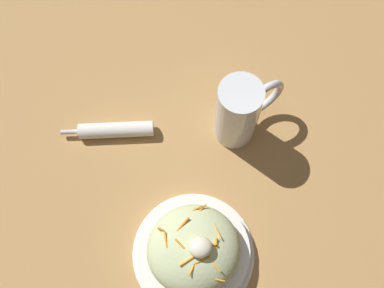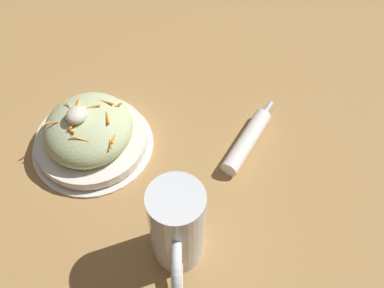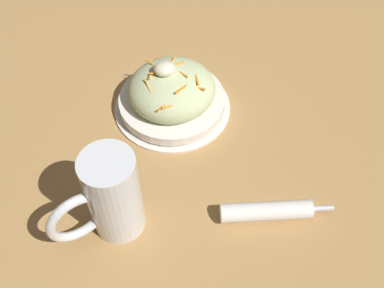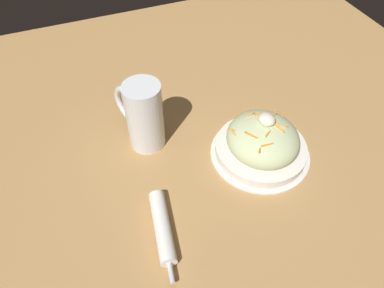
% 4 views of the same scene
% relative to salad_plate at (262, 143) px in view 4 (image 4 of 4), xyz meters
% --- Properties ---
extents(ground_plane, '(1.43, 1.43, 0.00)m').
position_rel_salad_plate_xyz_m(ground_plane, '(0.04, 0.06, -0.04)').
color(ground_plane, '#B2844C').
extents(salad_plate, '(0.23, 0.23, 0.11)m').
position_rel_salad_plate_xyz_m(salad_plate, '(0.00, 0.00, 0.00)').
color(salad_plate, white).
rests_on(salad_plate, ground_plane).
extents(beer_mug, '(0.15, 0.09, 0.17)m').
position_rel_salad_plate_xyz_m(beer_mug, '(0.14, 0.23, 0.04)').
color(beer_mug, white).
rests_on(beer_mug, ground_plane).
extents(napkin_roll, '(0.19, 0.06, 0.03)m').
position_rel_salad_plate_xyz_m(napkin_roll, '(-0.11, 0.27, -0.02)').
color(napkin_roll, white).
rests_on(napkin_roll, ground_plane).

